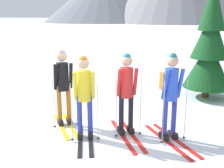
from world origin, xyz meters
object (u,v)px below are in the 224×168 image
at_px(skier_in_red, 126,91).
at_px(skier_in_blue, 171,91).
at_px(pine_tree_mid, 210,46).
at_px(skier_in_yellow, 84,94).
at_px(skier_in_black, 63,83).

bearing_deg(skier_in_red, skier_in_blue, -7.82).
relative_size(skier_in_red, skier_in_blue, 0.98).
bearing_deg(pine_tree_mid, skier_in_yellow, -132.92).
bearing_deg(skier_in_blue, skier_in_red, 172.18).
bearing_deg(skier_in_yellow, skier_in_blue, 6.55).
distance_m(skier_in_black, skier_in_yellow, 0.96).
relative_size(skier_in_black, pine_tree_mid, 0.51).
height_order(skier_in_yellow, pine_tree_mid, pine_tree_mid).
xyz_separation_m(skier_in_black, skier_in_yellow, (0.67, -0.68, -0.05)).
height_order(skier_in_black, pine_tree_mid, pine_tree_mid).
relative_size(skier_in_red, pine_tree_mid, 0.51).
bearing_deg(skier_in_red, skier_in_yellow, -158.87).
xyz_separation_m(skier_in_yellow, skier_in_red, (0.86, 0.33, 0.01)).
bearing_deg(skier_in_black, skier_in_blue, -11.01).
relative_size(skier_in_black, skier_in_yellow, 1.02).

